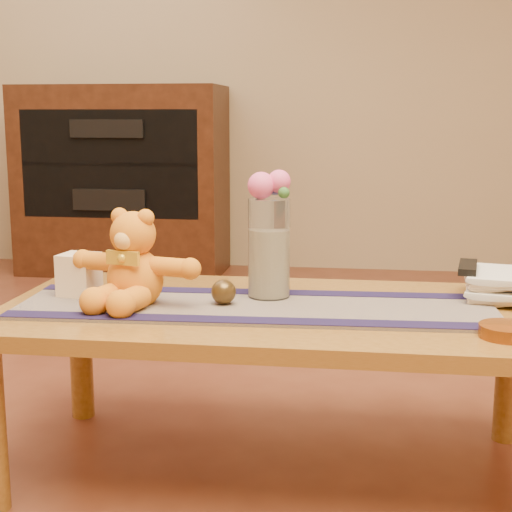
# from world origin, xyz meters

# --- Properties ---
(floor) EXTENTS (5.50, 5.50, 0.00)m
(floor) POSITION_xyz_m (0.00, 0.00, 0.00)
(floor) COLOR #5F2B1B
(floor) RESTS_ON ground
(wall_back) EXTENTS (5.50, 0.00, 5.50)m
(wall_back) POSITION_xyz_m (0.00, 2.75, 1.35)
(wall_back) COLOR tan
(wall_back) RESTS_ON floor
(coffee_table_top) EXTENTS (1.40, 0.70, 0.04)m
(coffee_table_top) POSITION_xyz_m (0.00, 0.00, 0.43)
(coffee_table_top) COLOR brown
(coffee_table_top) RESTS_ON floor
(table_leg_bl) EXTENTS (0.07, 0.07, 0.41)m
(table_leg_bl) POSITION_xyz_m (-0.64, 0.29, 0.21)
(table_leg_bl) COLOR brown
(table_leg_bl) RESTS_ON floor
(table_leg_br) EXTENTS (0.07, 0.07, 0.41)m
(table_leg_br) POSITION_xyz_m (0.64, 0.29, 0.21)
(table_leg_br) COLOR brown
(table_leg_br) RESTS_ON floor
(persian_runner) EXTENTS (1.21, 0.40, 0.01)m
(persian_runner) POSITION_xyz_m (-0.05, -0.03, 0.45)
(persian_runner) COLOR #191741
(persian_runner) RESTS_ON coffee_table_top
(runner_border_near) EXTENTS (1.20, 0.11, 0.00)m
(runner_border_near) POSITION_xyz_m (-0.04, -0.17, 0.46)
(runner_border_near) COLOR #181237
(runner_border_near) RESTS_ON persian_runner
(runner_border_far) EXTENTS (1.20, 0.11, 0.00)m
(runner_border_far) POSITION_xyz_m (-0.05, 0.12, 0.46)
(runner_border_far) COLOR #181237
(runner_border_far) RESTS_ON persian_runner
(teddy_bear) EXTENTS (0.40, 0.35, 0.23)m
(teddy_bear) POSITION_xyz_m (-0.35, -0.04, 0.57)
(teddy_bear) COLOR orange
(teddy_bear) RESTS_ON persian_runner
(pillar_candle) EXTENTS (0.10, 0.10, 0.11)m
(pillar_candle) POSITION_xyz_m (-0.53, 0.03, 0.51)
(pillar_candle) COLOR beige
(pillar_candle) RESTS_ON persian_runner
(candle_wick) EXTENTS (0.00, 0.00, 0.01)m
(candle_wick) POSITION_xyz_m (-0.53, 0.03, 0.57)
(candle_wick) COLOR black
(candle_wick) RESTS_ON pillar_candle
(glass_vase) EXTENTS (0.11, 0.11, 0.26)m
(glass_vase) POSITION_xyz_m (-0.03, 0.07, 0.59)
(glass_vase) COLOR silver
(glass_vase) RESTS_ON persian_runner
(potpourri_fill) EXTENTS (0.09, 0.09, 0.18)m
(potpourri_fill) POSITION_xyz_m (-0.03, 0.07, 0.55)
(potpourri_fill) COLOR beige
(potpourri_fill) RESTS_ON glass_vase
(rose_left) EXTENTS (0.07, 0.07, 0.07)m
(rose_left) POSITION_xyz_m (-0.05, 0.06, 0.75)
(rose_left) COLOR #EE5498
(rose_left) RESTS_ON glass_vase
(rose_right) EXTENTS (0.06, 0.06, 0.06)m
(rose_right) POSITION_xyz_m (-0.00, 0.08, 0.76)
(rose_right) COLOR #EE5498
(rose_right) RESTS_ON glass_vase
(blue_flower_back) EXTENTS (0.04, 0.04, 0.04)m
(blue_flower_back) POSITION_xyz_m (-0.02, 0.11, 0.75)
(blue_flower_back) COLOR #5354B5
(blue_flower_back) RESTS_ON glass_vase
(blue_flower_side) EXTENTS (0.04, 0.04, 0.04)m
(blue_flower_side) POSITION_xyz_m (-0.06, 0.09, 0.74)
(blue_flower_side) COLOR #5354B5
(blue_flower_side) RESTS_ON glass_vase
(leaf_sprig) EXTENTS (0.03, 0.03, 0.03)m
(leaf_sprig) POSITION_xyz_m (0.01, 0.05, 0.74)
(leaf_sprig) COLOR #33662D
(leaf_sprig) RESTS_ON glass_vase
(bronze_ball) EXTENTS (0.07, 0.07, 0.06)m
(bronze_ball) POSITION_xyz_m (-0.13, -0.02, 0.49)
(bronze_ball) COLOR #453117
(bronze_ball) RESTS_ON persian_runner
(book_bottom) EXTENTS (0.19, 0.24, 0.02)m
(book_bottom) POSITION_xyz_m (0.50, 0.17, 0.46)
(book_bottom) COLOR #F8DFC0
(book_bottom) RESTS_ON coffee_table_top
(book_lower) EXTENTS (0.21, 0.26, 0.02)m
(book_lower) POSITION_xyz_m (0.50, 0.16, 0.48)
(book_lower) COLOR #F8DFC0
(book_lower) RESTS_ON book_bottom
(book_upper) EXTENTS (0.18, 0.23, 0.02)m
(book_upper) POSITION_xyz_m (0.49, 0.17, 0.50)
(book_upper) COLOR #F8DFC0
(book_upper) RESTS_ON book_lower
(book_top) EXTENTS (0.21, 0.25, 0.02)m
(book_top) POSITION_xyz_m (0.50, 0.17, 0.52)
(book_top) COLOR #F8DFC0
(book_top) RESTS_ON book_upper
(tv_remote) EXTENTS (0.07, 0.17, 0.02)m
(tv_remote) POSITION_xyz_m (0.49, 0.16, 0.54)
(tv_remote) COLOR black
(tv_remote) RESTS_ON book_top
(amber_dish) EXTENTS (0.14, 0.14, 0.03)m
(amber_dish) POSITION_xyz_m (0.54, -0.20, 0.46)
(amber_dish) COLOR #BF5914
(amber_dish) RESTS_ON coffee_table_top
(media_cabinet) EXTENTS (1.20, 0.50, 1.10)m
(media_cabinet) POSITION_xyz_m (-1.20, 2.48, 0.55)
(media_cabinet) COLOR black
(media_cabinet) RESTS_ON floor
(cabinet_cavity) EXTENTS (1.02, 0.03, 0.61)m
(cabinet_cavity) POSITION_xyz_m (-1.20, 2.25, 0.66)
(cabinet_cavity) COLOR black
(cabinet_cavity) RESTS_ON media_cabinet
(cabinet_shelf) EXTENTS (1.02, 0.20, 0.02)m
(cabinet_shelf) POSITION_xyz_m (-1.20, 2.33, 0.66)
(cabinet_shelf) COLOR black
(cabinet_shelf) RESTS_ON media_cabinet
(stereo_upper) EXTENTS (0.42, 0.28, 0.10)m
(stereo_upper) POSITION_xyz_m (-1.20, 2.35, 0.86)
(stereo_upper) COLOR black
(stereo_upper) RESTS_ON media_cabinet
(stereo_lower) EXTENTS (0.42, 0.28, 0.12)m
(stereo_lower) POSITION_xyz_m (-1.20, 2.35, 0.46)
(stereo_lower) COLOR black
(stereo_lower) RESTS_ON media_cabinet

